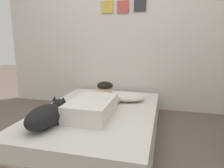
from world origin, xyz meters
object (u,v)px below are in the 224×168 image
bed (97,122)px  pillow (125,96)px  person_lying (96,103)px  coffee_cup (119,98)px  cell_phone (82,104)px  dog (47,115)px

bed → pillow: (0.23, 0.45, 0.20)m
person_lying → coffee_cup: 0.50m
pillow → cell_phone: bearing=-146.8°
bed → pillow: pillow is taller
bed → coffee_cup: size_ratio=15.36×
bed → cell_phone: 0.32m
dog → cell_phone: size_ratio=4.11×
person_lying → cell_phone: bearing=141.2°
dog → coffee_cup: dog is taller
bed → coffee_cup: 0.49m
bed → person_lying: size_ratio=2.09×
pillow → coffee_cup: bearing=-149.7°
pillow → coffee_cup: 0.08m
cell_phone → person_lying: bearing=-38.8°
pillow → person_lying: bearing=-114.1°
pillow → person_lying: person_lying is taller
person_lying → coffee_cup: bearing=70.8°
bed → pillow: 0.55m
pillow → dog: 1.13m
pillow → coffee_cup: size_ratio=4.16×
bed → coffee_cup: coffee_cup is taller
coffee_cup → bed: bearing=-111.8°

